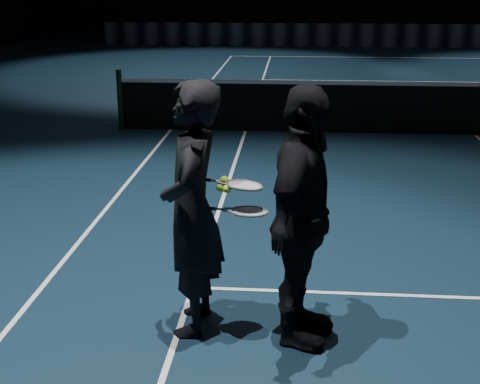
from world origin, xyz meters
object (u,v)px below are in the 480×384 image
Objects in this scene: player_b at (302,219)px; racket_lower at (249,211)px; tennis_balls at (224,186)px; racket_upper at (244,185)px; player_a at (192,210)px.

player_b is 2.94× the size of racket_lower.
player_b is 16.68× the size of tennis_balls.
player_a is at bearing -178.29° from racket_upper.
player_b is 2.94× the size of racket_upper.
tennis_balls is (-0.19, 0.03, 0.19)m from racket_lower.
racket_upper is at bearing 5.23° from tennis_balls.
player_a is 0.33m from tennis_balls.
tennis_balls is (-0.59, 0.09, 0.21)m from player_b.
player_a is 0.45m from racket_lower.
racket_lower is at bearing -9.81° from tennis_balls.
racket_lower is (-0.40, 0.06, 0.03)m from player_b.
racket_upper is at bearing 92.07° from player_b.
player_a reaches higher than racket_upper.
racket_upper is 0.15m from tennis_balls.
player_b is at bearing 0.00° from racket_lower.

